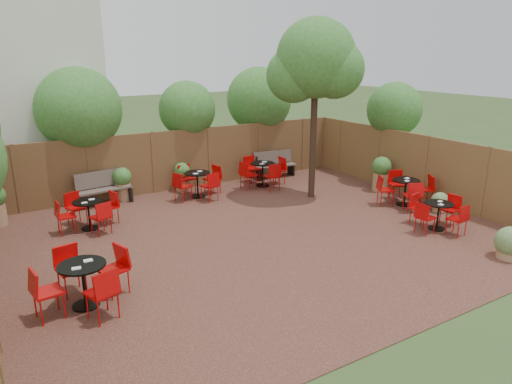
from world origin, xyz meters
TOP-DOWN VIEW (x-y plane):
  - ground at (0.00, 0.00)m, footprint 80.00×80.00m
  - courtyard_paving at (0.00, 0.00)m, footprint 12.00×10.00m
  - fence_back at (0.00, 5.00)m, footprint 12.00×0.08m
  - fence_right at (6.00, 0.00)m, footprint 0.08×10.00m
  - neighbour_building at (-4.50, 8.00)m, footprint 5.00×4.00m
  - overhang_foliage at (-2.48, 3.27)m, footprint 15.47×10.48m
  - courtyard_tree at (3.08, 1.94)m, footprint 2.58×2.48m
  - park_bench_left at (-2.74, 4.63)m, footprint 1.66×0.73m
  - park_bench_right at (3.45, 4.63)m, footprint 1.57×0.65m
  - bistro_tables at (0.38, 1.23)m, footprint 11.21×7.41m
  - planters at (-0.50, 3.50)m, footprint 11.74×4.00m
  - low_shrubs at (4.80, -3.28)m, footprint 2.18×3.52m

SIDE VIEW (x-z plane):
  - ground at x=0.00m, z-range 0.00..0.00m
  - courtyard_paving at x=0.00m, z-range 0.00..0.02m
  - low_shrubs at x=4.80m, z-range -0.03..0.71m
  - bistro_tables at x=0.38m, z-range 0.00..0.96m
  - park_bench_right at x=3.45m, z-range 0.03..0.98m
  - park_bench_left at x=-2.74m, z-range 0.03..1.03m
  - planters at x=-0.50m, z-range 0.03..1.18m
  - fence_back at x=0.00m, z-range 0.00..2.00m
  - fence_right at x=6.00m, z-range 0.00..2.00m
  - overhang_foliage at x=-2.48m, z-range 1.37..4.04m
  - neighbour_building at x=-4.50m, z-range 0.00..8.00m
  - courtyard_tree at x=3.08m, z-range 1.38..6.81m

